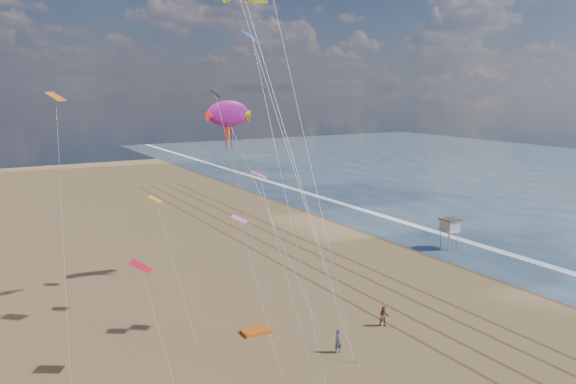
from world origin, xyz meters
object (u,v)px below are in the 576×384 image
(show_kite, at_px, (228,114))
(kite_flyer_b, at_px, (384,316))
(kite_flyer_a, at_px, (339,341))
(grounded_kite, at_px, (256,331))
(lifeguard_stand, at_px, (450,226))

(show_kite, distance_m, kite_flyer_b, 23.30)
(kite_flyer_a, distance_m, kite_flyer_b, 6.01)
(kite_flyer_a, bearing_deg, kite_flyer_b, 17.37)
(kite_flyer_b, bearing_deg, show_kite, 149.07)
(show_kite, height_order, kite_flyer_b, show_kite)
(grounded_kite, xyz_separation_m, kite_flyer_a, (3.59, -5.92, 0.77))
(grounded_kite, height_order, kite_flyer_a, kite_flyer_a)
(grounded_kite, height_order, kite_flyer_b, kite_flyer_b)
(grounded_kite, distance_m, kite_flyer_a, 6.97)
(show_kite, bearing_deg, kite_flyer_b, -71.27)
(lifeguard_stand, height_order, grounded_kite, lifeguard_stand)
(kite_flyer_b, bearing_deg, kite_flyer_a, -121.08)
(kite_flyer_a, bearing_deg, show_kite, 88.64)
(grounded_kite, relative_size, kite_flyer_a, 1.20)
(lifeguard_stand, relative_size, show_kite, 0.17)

